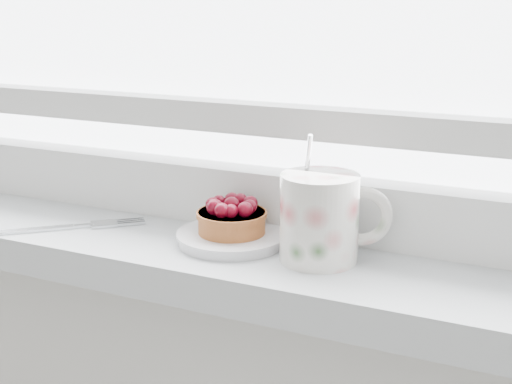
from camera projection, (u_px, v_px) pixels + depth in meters
The scene contains 4 objects.
saucer at pixel (232, 238), 0.79m from camera, with size 0.12×0.12×0.01m, color silver.
raspberry_tart at pixel (232, 217), 0.79m from camera, with size 0.08×0.08×0.04m.
floral_mug at pixel (322, 216), 0.73m from camera, with size 0.13×0.11×0.13m.
fork at pixel (59, 228), 0.84m from camera, with size 0.16×0.15×0.00m.
Camera 1 is at (0.34, 1.23, 1.21)m, focal length 50.00 mm.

